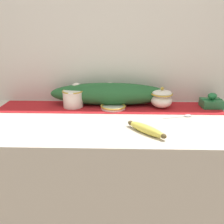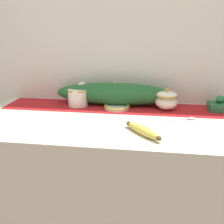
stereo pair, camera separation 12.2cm
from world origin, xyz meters
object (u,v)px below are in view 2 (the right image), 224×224
object	(u,v)px
sugar_bowl	(166,100)
gift_box	(219,105)
small_dish	(117,107)
banana	(143,130)
spoon	(190,119)
cream_pitcher	(78,97)

from	to	relation	value
sugar_bowl	gift_box	bearing A→B (deg)	3.04
small_dish	banana	size ratio (longest dim) A/B	0.80
small_dish	gift_box	size ratio (longest dim) A/B	1.23
gift_box	small_dish	bearing A→B (deg)	-175.64
spoon	gift_box	bearing A→B (deg)	24.49
small_dish	spoon	bearing A→B (deg)	-16.49
spoon	sugar_bowl	bearing A→B (deg)	111.15
banana	gift_box	xyz separation A→B (m)	(0.41, 0.38, 0.01)
cream_pitcher	spoon	world-z (taller)	cream_pitcher
cream_pitcher	sugar_bowl	world-z (taller)	sugar_bowl
banana	spoon	distance (m)	0.32
small_dish	spoon	distance (m)	0.40
sugar_bowl	gift_box	size ratio (longest dim) A/B	1.05
spoon	gift_box	world-z (taller)	gift_box
sugar_bowl	banana	size ratio (longest dim) A/B	0.68
banana	cream_pitcher	bearing A→B (deg)	136.67
cream_pitcher	banana	bearing A→B (deg)	-43.33
banana	gift_box	bearing A→B (deg)	42.45
banana	spoon	world-z (taller)	banana
sugar_bowl	spoon	world-z (taller)	sugar_bowl
cream_pitcher	banana	world-z (taller)	cream_pitcher
sugar_bowl	small_dish	xyz separation A→B (m)	(-0.28, -0.03, -0.04)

